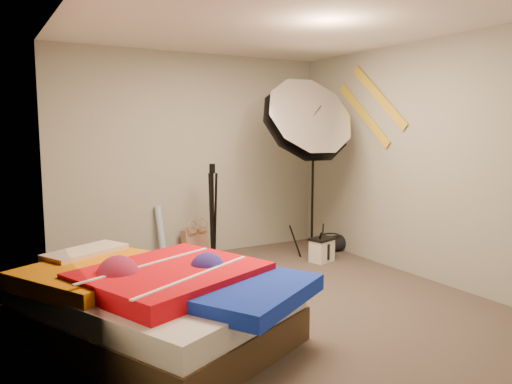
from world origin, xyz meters
TOP-DOWN VIEW (x-y plane):
  - floor at (0.00, 0.00)m, footprint 4.00×4.00m
  - ceiling at (0.00, 0.00)m, footprint 4.00×4.00m
  - wall_back at (0.00, 2.00)m, footprint 3.50×0.00m
  - wall_front at (0.00, -2.00)m, footprint 3.50×0.00m
  - wall_left at (-1.75, 0.00)m, footprint 0.00×4.00m
  - wall_right at (1.75, 0.00)m, footprint 0.00×4.00m
  - tote_bag at (-0.04, 1.90)m, footprint 0.38×0.26m
  - wrapping_roll at (-0.47, 1.90)m, footprint 0.13×0.21m
  - camera_case at (1.19, 0.92)m, footprint 0.31×0.26m
  - duffel_bag at (1.58, 1.24)m, footprint 0.34×0.22m
  - wall_stripe_upper at (1.73, 0.60)m, footprint 0.02×0.91m
  - wall_stripe_lower at (1.73, 0.85)m, footprint 0.02×0.91m
  - bed at (-1.25, -0.21)m, footprint 2.12×2.34m
  - photo_umbrella at (1.01, 1.05)m, footprint 1.39×1.08m
  - camera_tripod at (0.04, 1.53)m, footprint 0.08×0.08m

SIDE VIEW (x-z plane):
  - floor at x=0.00m, z-range 0.00..0.00m
  - duffel_bag at x=1.58m, z-range 0.00..0.20m
  - camera_case at x=1.19m, z-range 0.00..0.27m
  - tote_bag at x=-0.04m, z-range -0.01..0.36m
  - bed at x=-1.25m, z-range 0.00..0.58m
  - wrapping_roll at x=-0.47m, z-range 0.00..0.67m
  - camera_tripod at x=0.04m, z-range 0.09..1.27m
  - wall_back at x=0.00m, z-range -0.50..3.00m
  - wall_front at x=0.00m, z-range -0.50..3.00m
  - wall_left at x=-1.75m, z-range -0.75..3.25m
  - wall_right at x=1.75m, z-range -0.75..3.25m
  - photo_umbrella at x=1.01m, z-range 0.50..2.80m
  - wall_stripe_lower at x=1.73m, z-range 1.36..2.14m
  - wall_stripe_upper at x=1.73m, z-range 1.56..2.34m
  - ceiling at x=0.00m, z-range 2.50..2.50m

